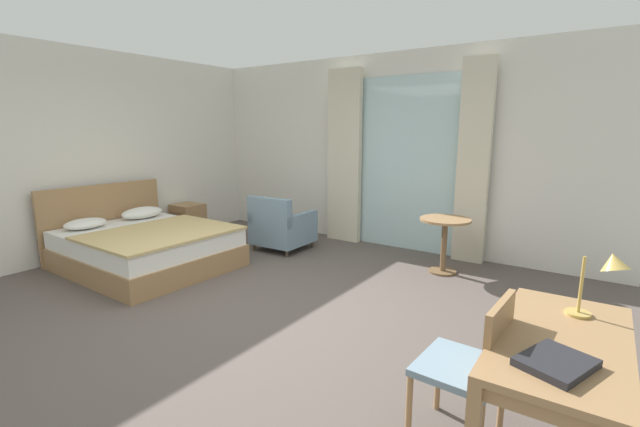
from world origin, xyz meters
The scene contains 14 objects.
ground centered at (0.00, 0.00, -0.05)m, with size 6.83×6.57×0.10m, color #564C47.
wall_back centered at (0.00, 3.03, 1.41)m, with size 6.43×0.12×2.82m, color silver.
wall_left centered at (-3.15, 0.00, 1.41)m, with size 0.12×6.17×2.82m, color silver.
balcony_glass_door centered at (0.35, 2.95, 1.24)m, with size 1.51×0.02×2.48m, color silver.
curtain_panel_left centered at (-0.63, 2.85, 1.31)m, with size 0.56×0.10×2.63m, color beige.
curtain_panel_right centered at (1.33, 2.85, 1.31)m, with size 0.40×0.10×2.63m, color beige.
bed centered at (-2.02, 0.23, 0.28)m, with size 2.06×1.71×0.99m.
nightstand centered at (-2.84, 1.58, 0.27)m, with size 0.44×0.43×0.54m.
writing_desk centered at (2.73, -0.51, 0.63)m, with size 0.62×1.24×0.72m.
desk_chair centered at (2.34, -0.63, 0.51)m, with size 0.44×0.47×0.89m.
desk_lamp centered at (2.88, -0.26, 1.03)m, with size 0.28×0.27×0.44m.
closed_book centered at (2.74, -0.83, 0.74)m, with size 0.25×0.31×0.04m, color #232328.
armchair_by_window centered at (-1.08, 1.84, 0.33)m, with size 0.74×0.75×0.80m.
round_cafe_table centered at (1.22, 2.20, 0.50)m, with size 0.61×0.61×0.68m.
Camera 1 is at (2.86, -2.84, 1.75)m, focal length 24.06 mm.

